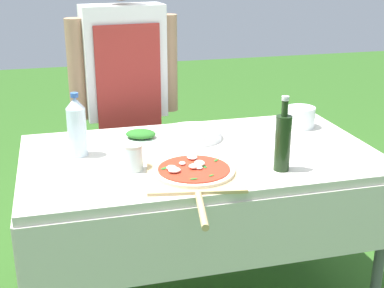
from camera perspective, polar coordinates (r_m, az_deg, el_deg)
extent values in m
cube|color=beige|center=(2.25, 0.87, -1.31)|extent=(1.47, 0.84, 0.04)
cube|color=beige|center=(1.95, 4.22, -9.99)|extent=(1.47, 0.01, 0.28)
cube|color=beige|center=(2.69, -1.55, -1.32)|extent=(1.47, 0.01, 0.28)
cube|color=beige|center=(2.25, -17.75, -6.73)|extent=(0.01, 0.84, 0.28)
cube|color=beige|center=(2.59, 16.82, -3.03)|extent=(0.01, 0.84, 0.28)
cylinder|color=#4C4C51|center=(2.40, 19.33, -11.71)|extent=(0.04, 0.04, 0.76)
cylinder|color=#4C4C51|center=(2.67, -15.55, -7.91)|extent=(0.04, 0.04, 0.76)
cylinder|color=#4C4C51|center=(2.94, 11.73, -4.92)|extent=(0.04, 0.04, 0.76)
cylinder|color=#4C4C51|center=(3.03, -5.33, -3.76)|extent=(0.11, 0.11, 0.77)
cylinder|color=#4C4C51|center=(3.00, -8.15, -4.13)|extent=(0.11, 0.11, 0.77)
cube|color=silver|center=(2.81, -7.28, 8.70)|extent=(0.43, 0.21, 0.58)
cube|color=#9E2D28|center=(2.77, -6.64, 3.96)|extent=(0.33, 0.04, 0.84)
cylinder|color=#A37A5B|center=(2.88, -2.47, 8.58)|extent=(0.09, 0.09, 0.51)
cylinder|color=#A37A5B|center=(2.78, -12.21, 7.73)|extent=(0.09, 0.09, 0.51)
cube|color=tan|center=(2.01, 0.20, -3.19)|extent=(0.41, 0.41, 0.01)
cylinder|color=tan|center=(1.74, 1.03, -7.02)|extent=(0.07, 0.25, 0.02)
cylinder|color=beige|center=(2.01, 0.20, -2.88)|extent=(0.31, 0.31, 0.01)
cylinder|color=red|center=(2.00, 0.20, -2.65)|extent=(0.27, 0.27, 0.00)
ellipsoid|color=white|center=(2.00, 0.20, -2.39)|extent=(0.04, 0.04, 0.02)
ellipsoid|color=white|center=(2.09, 0.01, -1.41)|extent=(0.05, 0.05, 0.01)
ellipsoid|color=white|center=(2.00, 0.72, -2.51)|extent=(0.04, 0.04, 0.01)
ellipsoid|color=white|center=(2.02, 0.82, -2.05)|extent=(0.05, 0.06, 0.02)
ellipsoid|color=white|center=(1.99, -2.20, -2.54)|extent=(0.05, 0.04, 0.02)
ellipsoid|color=white|center=(2.04, -1.05, -2.06)|extent=(0.03, 0.03, 0.01)
ellipsoid|color=white|center=(1.96, -1.88, -2.80)|extent=(0.05, 0.04, 0.02)
ellipsoid|color=#286B23|center=(1.91, 0.19, -3.73)|extent=(0.03, 0.01, 0.00)
ellipsoid|color=#286B23|center=(2.01, 1.35, -2.41)|extent=(0.02, 0.03, 0.00)
ellipsoid|color=#286B23|center=(2.00, -2.91, -2.57)|extent=(0.04, 0.04, 0.00)
ellipsoid|color=#286B23|center=(1.94, 2.07, -3.36)|extent=(0.03, 0.02, 0.00)
ellipsoid|color=#286B23|center=(2.07, 2.58, -1.74)|extent=(0.03, 0.03, 0.00)
cylinder|color=black|center=(2.05, 9.65, 0.07)|extent=(0.06, 0.06, 0.22)
cylinder|color=black|center=(2.01, 9.87, 3.78)|extent=(0.02, 0.02, 0.06)
cylinder|color=silver|center=(2.00, 9.94, 4.83)|extent=(0.03, 0.03, 0.02)
cylinder|color=silver|center=(2.23, -12.15, 1.25)|extent=(0.08, 0.08, 0.20)
cone|color=silver|center=(2.19, -12.38, 4.31)|extent=(0.08, 0.08, 0.05)
cylinder|color=#335BB2|center=(2.18, -12.44, 5.13)|extent=(0.03, 0.03, 0.02)
cube|color=silver|center=(2.41, -5.47, 0.60)|extent=(0.19, 0.17, 0.01)
ellipsoid|color=#286B23|center=(2.40, -5.49, 1.08)|extent=(0.16, 0.15, 0.04)
cylinder|color=silver|center=(2.61, 11.49, 2.83)|extent=(0.14, 0.14, 0.10)
cylinder|color=white|center=(2.41, 0.04, 0.65)|extent=(0.26, 0.26, 0.00)
cylinder|color=white|center=(2.41, 0.04, 0.77)|extent=(0.26, 0.26, 0.00)
cylinder|color=white|center=(2.40, 0.04, 0.88)|extent=(0.26, 0.26, 0.00)
cylinder|color=white|center=(2.40, 0.04, 0.99)|extent=(0.26, 0.26, 0.00)
cylinder|color=white|center=(2.40, 0.04, 1.10)|extent=(0.26, 0.26, 0.00)
cylinder|color=white|center=(2.40, 0.04, 1.22)|extent=(0.26, 0.26, 0.00)
cylinder|color=white|center=(2.40, 0.04, 1.33)|extent=(0.26, 0.26, 0.00)
cylinder|color=white|center=(2.40, 0.04, 1.44)|extent=(0.26, 0.26, 0.00)
cylinder|color=silver|center=(2.06, -6.25, -1.57)|extent=(0.07, 0.07, 0.09)
cylinder|color=red|center=(2.06, -6.24, -1.94)|extent=(0.06, 0.06, 0.07)
cylinder|color=#B7B2A3|center=(2.04, -6.31, -0.21)|extent=(0.07, 0.07, 0.01)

